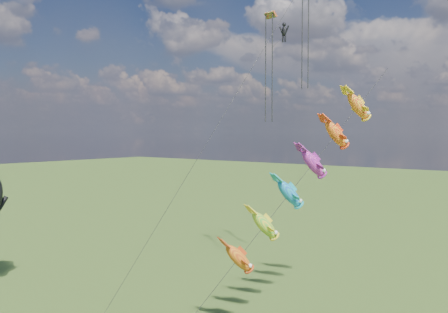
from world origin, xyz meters
The scene contains 2 objects.
fish_windsock_rig centered at (20.35, 11.61, 9.42)m, with size 7.34×14.28×16.77m.
parafoil_rig centered at (14.54, 18.24, 19.72)m, with size 7.08×16.44×25.03m.
Camera 1 is at (36.18, -16.02, 12.42)m, focal length 40.00 mm.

